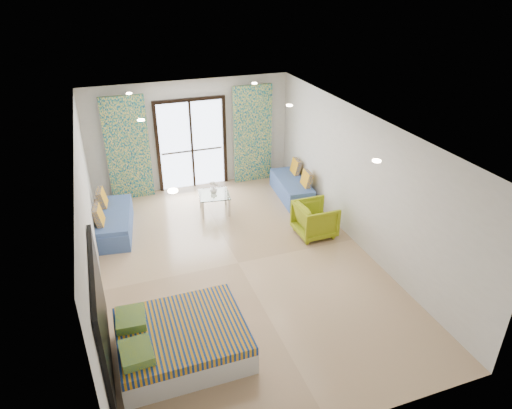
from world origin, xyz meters
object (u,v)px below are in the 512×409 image
object	(u,v)px
coffee_table	(214,196)
armchair	(315,218)
daybed_right	(292,187)
bed	(181,340)
daybed_left	(114,222)

from	to	relation	value
coffee_table	armchair	world-z (taller)	armchair
coffee_table	armchair	distance (m)	2.41
daybed_right	armchair	bearing A→B (deg)	-93.82
bed	daybed_left	distance (m)	3.94
bed	armchair	bearing A→B (deg)	35.84
daybed_left	armchair	bearing A→B (deg)	-12.93
daybed_left	armchair	size ratio (longest dim) A/B	2.26
bed	armchair	size ratio (longest dim) A/B	2.29
daybed_right	coffee_table	world-z (taller)	daybed_right
coffee_table	daybed_left	bearing A→B (deg)	-175.06
coffee_table	bed	bearing A→B (deg)	-111.38
bed	coffee_table	xyz separation A→B (m)	(1.60, 4.08, 0.14)
bed	daybed_right	bearing A→B (deg)	49.42
bed	armchair	xyz separation A→B (m)	(3.31, 2.39, 0.13)
daybed_left	daybed_right	world-z (taller)	daybed_left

